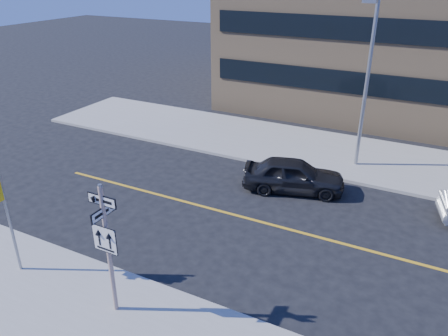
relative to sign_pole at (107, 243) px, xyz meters
The scene contains 4 objects.
ground 3.50m from the sign_pole, 90.00° to the left, with size 120.00×120.00×0.00m, color black.
sign_pole is the anchor object (origin of this frame).
parked_car_a 10.00m from the sign_pole, 78.09° to the left, with size 4.46×1.79×1.52m, color black.
streetlight_a 14.05m from the sign_pole, 73.23° to the left, with size 0.55×2.25×8.00m.
Camera 1 is at (7.27, -9.75, 9.23)m, focal length 35.00 mm.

